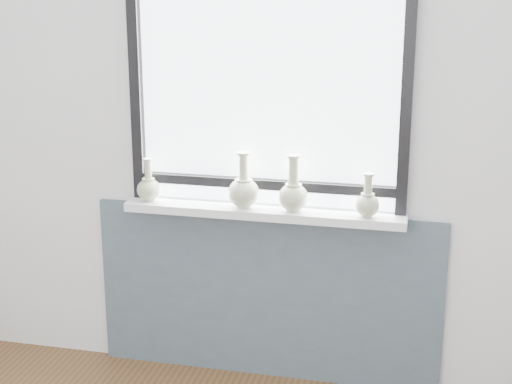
% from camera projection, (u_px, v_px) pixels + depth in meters
% --- Properties ---
extents(back_wall, '(3.60, 0.02, 2.60)m').
position_uv_depth(back_wall, '(269.00, 119.00, 3.62)').
color(back_wall, silver).
rests_on(back_wall, ground).
extents(apron_panel, '(1.70, 0.03, 0.86)m').
position_uv_depth(apron_panel, '(267.00, 295.00, 3.84)').
color(apron_panel, '#495666').
rests_on(apron_panel, ground).
extents(windowsill, '(1.32, 0.18, 0.04)m').
position_uv_depth(windowsill, '(264.00, 212.00, 3.65)').
color(windowsill, silver).
rests_on(windowsill, apron_panel).
extents(window, '(1.30, 0.06, 1.05)m').
position_uv_depth(window, '(267.00, 90.00, 3.55)').
color(window, black).
rests_on(window, windowsill).
extents(vase_a, '(0.12, 0.12, 0.21)m').
position_uv_depth(vase_a, '(149.00, 188.00, 3.74)').
color(vase_a, '#B3BB99').
rests_on(vase_a, windowsill).
extents(vase_b, '(0.15, 0.15, 0.26)m').
position_uv_depth(vase_b, '(244.00, 190.00, 3.63)').
color(vase_b, '#B3BB99').
rests_on(vase_b, windowsill).
extents(vase_c, '(0.14, 0.14, 0.26)m').
position_uv_depth(vase_c, '(293.00, 193.00, 3.57)').
color(vase_c, '#B3BB99').
rests_on(vase_c, windowsill).
extents(vase_d, '(0.11, 0.11, 0.20)m').
position_uv_depth(vase_d, '(367.00, 203.00, 3.50)').
color(vase_d, '#B3BB99').
rests_on(vase_d, windowsill).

